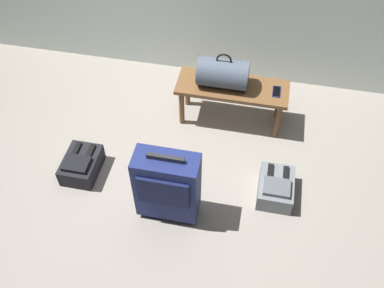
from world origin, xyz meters
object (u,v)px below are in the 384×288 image
(suitcase_upright_navy, at_px, (167,186))
(backpack_dark, at_px, (81,165))
(cell_phone, at_px, (276,92))
(duffel_bag_slate, at_px, (223,73))
(backpack_grey, at_px, (276,188))
(bench, at_px, (232,91))

(suitcase_upright_navy, relative_size, backpack_dark, 1.85)
(cell_phone, bearing_deg, backpack_dark, -150.35)
(duffel_bag_slate, xyz_separation_m, backpack_dark, (-1.06, -0.88, -0.46))
(duffel_bag_slate, xyz_separation_m, suitcase_upright_navy, (-0.24, -1.12, -0.19))
(backpack_grey, relative_size, backpack_dark, 1.00)
(bench, distance_m, duffel_bag_slate, 0.22)
(cell_phone, bearing_deg, duffel_bag_slate, 179.78)
(suitcase_upright_navy, xyz_separation_m, backpack_grey, (0.82, 0.33, -0.27))
(duffel_bag_slate, relative_size, backpack_grey, 1.16)
(suitcase_upright_navy, height_order, backpack_dark, suitcase_upright_navy)
(backpack_grey, height_order, backpack_dark, same)
(suitcase_upright_navy, bearing_deg, duffel_bag_slate, 78.11)
(bench, distance_m, backpack_grey, 0.96)
(backpack_grey, bearing_deg, cell_phone, 97.27)
(bench, relative_size, backpack_dark, 2.63)
(suitcase_upright_navy, bearing_deg, bench, 73.62)
(duffel_bag_slate, bearing_deg, backpack_grey, -53.54)
(bench, xyz_separation_m, cell_phone, (0.39, -0.00, 0.07))
(bench, xyz_separation_m, suitcase_upright_navy, (-0.33, -1.12, 0.00))
(backpack_dark, bearing_deg, backpack_grey, 3.21)
(duffel_bag_slate, xyz_separation_m, cell_phone, (0.48, -0.00, -0.13))
(backpack_dark, bearing_deg, suitcase_upright_navy, -16.39)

